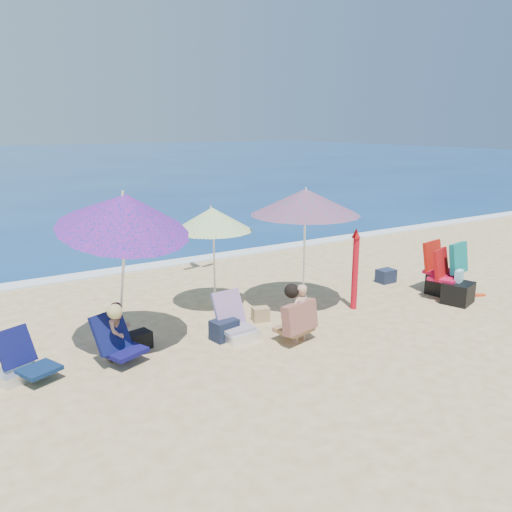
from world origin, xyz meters
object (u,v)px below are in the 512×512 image
person_center (299,314)px  person_left (118,332)px  umbrella_blue (125,212)px  furled_umbrella (355,265)px  camp_chair_left (454,287)px  chair_navy (20,367)px  camp_chair_right (445,275)px  umbrella_striped (212,219)px  chair_rainbow (236,327)px  umbrella_turquoise (305,202)px

person_center → person_left: bearing=162.1°
umbrella_blue → furled_umbrella: size_ratio=1.70×
camp_chair_left → furled_umbrella: bearing=158.9°
chair_navy → camp_chair_right: bearing=-4.2°
umbrella_striped → camp_chair_right: size_ratio=1.76×
furled_umbrella → chair_rainbow: size_ratio=2.10×
person_center → umbrella_blue: bearing=156.1°
umbrella_turquoise → chair_rainbow: size_ratio=3.48×
furled_umbrella → person_left: furled_umbrella is taller
chair_navy → chair_rainbow: 2.96m
camp_chair_left → person_left: (-5.87, 0.81, 0.13)m
person_center → furled_umbrella: bearing=21.5°
umbrella_turquoise → umbrella_striped: umbrella_turquoise is taller
chair_rainbow → camp_chair_left: 4.20m
chair_rainbow → camp_chair_right: camp_chair_right is taller
camp_chair_left → umbrella_blue: bearing=170.0°
camp_chair_right → chair_rainbow: bearing=176.8°
chair_navy → person_center: size_ratio=0.93×
camp_chair_right → chair_navy: bearing=175.8°
chair_rainbow → furled_umbrella: bearing=1.2°
person_left → umbrella_blue: bearing=36.6°
umbrella_turquoise → umbrella_striped: bearing=150.4°
furled_umbrella → umbrella_turquoise: bearing=145.0°
person_center → chair_navy: bearing=166.3°
umbrella_blue → furled_umbrella: 4.04m
camp_chair_left → person_center: camp_chair_left is taller
camp_chair_right → person_left: size_ratio=1.14×
umbrella_turquoise → camp_chair_right: umbrella_turquoise is taller
chair_rainbow → person_left: bearing=174.2°
camp_chair_right → person_center: camp_chair_right is taller
umbrella_blue → chair_rainbow: bearing=-13.7°
furled_umbrella → camp_chair_left: size_ratio=1.53×
umbrella_striped → camp_chair_left: umbrella_striped is taller
umbrella_turquoise → umbrella_blue: (-3.13, -0.20, 0.12)m
umbrella_striped → furled_umbrella: 2.56m
furled_umbrella → camp_chair_right: furled_umbrella is taller
furled_umbrella → camp_chair_left: 1.97m
umbrella_striped → person_center: 2.28m
person_center → umbrella_striped: bearing=101.6°
camp_chair_left → chair_rainbow: bearing=171.3°
umbrella_blue → person_left: umbrella_blue is taller
umbrella_turquoise → furled_umbrella: bearing=-35.0°
umbrella_blue → person_left: size_ratio=2.69×
chair_navy → chair_rainbow: bearing=-5.5°
camp_chair_right → umbrella_blue: bearing=174.1°
camp_chair_left → camp_chair_right: size_ratio=0.91×
person_center → person_left: (-2.42, 0.78, -0.02)m
camp_chair_right → camp_chair_left: bearing=-119.9°
chair_navy → umbrella_blue: bearing=2.8°
umbrella_turquoise → person_left: umbrella_turquoise is taller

